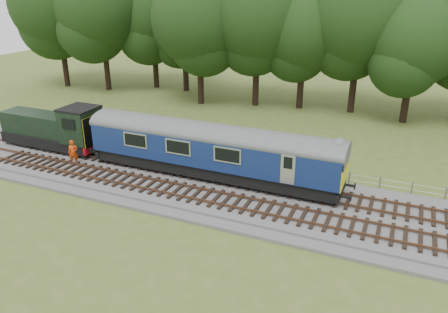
% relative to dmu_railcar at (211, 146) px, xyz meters
% --- Properties ---
extents(ground, '(120.00, 120.00, 0.00)m').
position_rel_dmu_railcar_xyz_m(ground, '(0.98, -1.40, -2.61)').
color(ground, '#465F23').
rests_on(ground, ground).
extents(ballast, '(70.00, 7.00, 0.35)m').
position_rel_dmu_railcar_xyz_m(ballast, '(0.98, -1.40, -2.43)').
color(ballast, '#4C4C4F').
rests_on(ballast, ground).
extents(track_north, '(67.20, 2.40, 0.21)m').
position_rel_dmu_railcar_xyz_m(track_north, '(0.98, -0.00, -2.19)').
color(track_north, black).
rests_on(track_north, ballast).
extents(track_south, '(67.20, 2.40, 0.21)m').
position_rel_dmu_railcar_xyz_m(track_south, '(0.98, -3.00, -2.19)').
color(track_south, black).
rests_on(track_south, ballast).
extents(fence, '(64.00, 0.12, 1.00)m').
position_rel_dmu_railcar_xyz_m(fence, '(0.98, 3.10, -2.61)').
color(fence, '#6B6054').
rests_on(fence, ground).
extents(tree_line, '(70.00, 8.00, 18.00)m').
position_rel_dmu_railcar_xyz_m(tree_line, '(0.98, 20.60, -2.61)').
color(tree_line, black).
rests_on(tree_line, ground).
extents(dmu_railcar, '(18.05, 2.86, 3.88)m').
position_rel_dmu_railcar_xyz_m(dmu_railcar, '(0.00, 0.00, 0.00)').
color(dmu_railcar, black).
rests_on(dmu_railcar, ground).
extents(shunter_loco, '(8.92, 2.60, 3.38)m').
position_rel_dmu_railcar_xyz_m(shunter_loco, '(-13.93, 0.00, -0.63)').
color(shunter_loco, black).
rests_on(shunter_loco, ground).
extents(worker, '(0.81, 0.79, 1.87)m').
position_rel_dmu_railcar_xyz_m(worker, '(-10.32, -2.13, -1.32)').
color(worker, '#E23F0B').
rests_on(worker, ballast).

